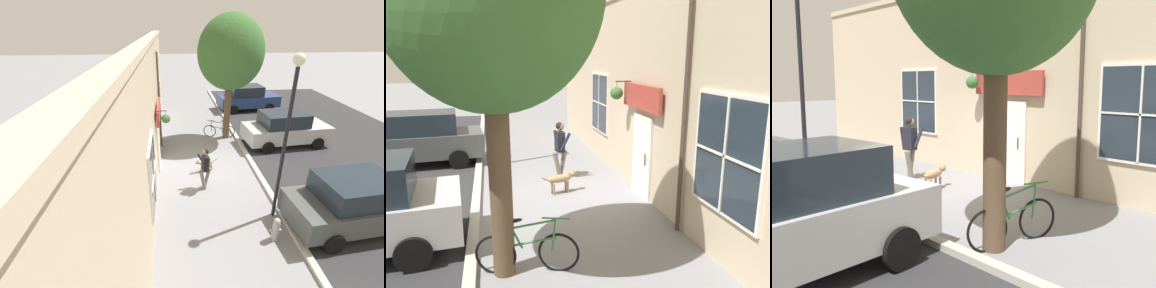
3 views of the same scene
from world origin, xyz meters
TOP-DOWN VIEW (x-y plane):
  - ground_plane at (0.00, 0.00)m, footprint 90.00×90.00m
  - storefront_facade at (-2.34, 0.02)m, footprint 0.95×18.00m
  - pedestrian_walking at (-0.38, -1.19)m, footprint 0.54×0.55m
  - dog_on_leash at (-0.20, 0.05)m, footprint 1.05×0.39m
  - leaning_bicycle at (1.06, 3.61)m, footprint 1.71×0.42m
  - parked_car_nearest_curb at (3.96, -3.59)m, footprint 4.44×2.23m
  - street_lamp at (1.69, -2.93)m, footprint 0.32×0.32m
  - fire_hydrant at (1.34, -3.97)m, footprint 0.34×0.20m

SIDE VIEW (x-z plane):
  - ground_plane at x=0.00m, z-range 0.00..0.00m
  - leaning_bicycle at x=1.06m, z-range -0.12..0.88m
  - dog_on_leash at x=-0.20m, z-range 0.09..0.68m
  - fire_hydrant at x=1.34m, z-range 0.01..0.78m
  - parked_car_nearest_curb at x=3.96m, z-range 0.00..1.75m
  - pedestrian_walking at x=-0.38m, z-range 0.17..1.85m
  - storefront_facade at x=-2.34m, z-range -0.01..5.32m
  - street_lamp at x=1.69m, z-range 0.76..5.92m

